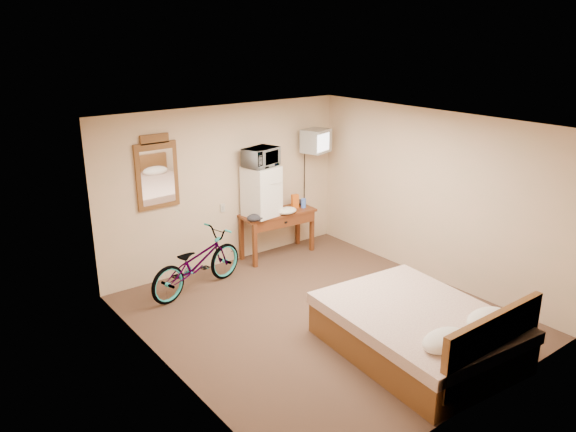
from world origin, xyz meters
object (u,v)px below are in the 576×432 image
object	(u,v)px
desk	(279,220)
microwave	(261,157)
crt_television	(316,141)
wall_mirror	(157,173)
mini_fridge	(261,191)
bed	(421,331)
blue_cup	(303,203)
bicycle	(197,263)

from	to	relation	value
desk	microwave	xyz separation A→B (m)	(-0.30, 0.04, 1.07)
crt_television	wall_mirror	size ratio (longest dim) A/B	0.58
mini_fridge	bed	world-z (taller)	mini_fridge
microwave	mini_fridge	bearing A→B (deg)	-138.96
microwave	blue_cup	bearing A→B (deg)	-21.91
microwave	blue_cup	world-z (taller)	microwave
crt_television	desk	bearing A→B (deg)	-178.53
bicycle	mini_fridge	bearing A→B (deg)	-87.96
desk	blue_cup	bearing A→B (deg)	-5.69
desk	crt_television	world-z (taller)	crt_television
blue_cup	mini_fridge	bearing A→B (deg)	173.37
microwave	bicycle	size ratio (longest dim) A/B	0.33
mini_fridge	blue_cup	bearing A→B (deg)	-6.63
wall_mirror	bed	world-z (taller)	wall_mirror
mini_fridge	crt_television	bearing A→B (deg)	-1.20
mini_fridge	crt_television	xyz separation A→B (m)	(1.08, -0.02, 0.68)
microwave	bed	distance (m)	3.69
crt_television	bed	size ratio (longest dim) A/B	0.27
desk	bed	world-z (taller)	bed
wall_mirror	bed	bearing A→B (deg)	-68.35
mini_fridge	microwave	bearing A→B (deg)	56.30
blue_cup	bed	xyz separation A→B (m)	(-0.95, -3.33, -0.53)
desk	blue_cup	world-z (taller)	blue_cup
blue_cup	crt_television	world-z (taller)	crt_television
microwave	wall_mirror	xyz separation A→B (m)	(-1.62, 0.23, -0.05)
bed	mini_fridge	bearing A→B (deg)	87.10
mini_fridge	crt_television	world-z (taller)	crt_television
desk	mini_fridge	bearing A→B (deg)	171.89
crt_television	bicycle	world-z (taller)	crt_television
desk	bicycle	world-z (taller)	bicycle
blue_cup	bed	distance (m)	3.50
microwave	blue_cup	distance (m)	1.17
blue_cup	wall_mirror	world-z (taller)	wall_mirror
mini_fridge	wall_mirror	size ratio (longest dim) A/B	0.75
crt_television	wall_mirror	world-z (taller)	wall_mirror
mini_fridge	wall_mirror	distance (m)	1.71
crt_television	bicycle	bearing A→B (deg)	-171.83
mini_fridge	crt_television	size ratio (longest dim) A/B	1.29
wall_mirror	bicycle	bearing A→B (deg)	-69.51
desk	blue_cup	xyz separation A→B (m)	(0.48, -0.05, 0.21)
crt_television	bicycle	size ratio (longest dim) A/B	0.38
bicycle	microwave	bearing A→B (deg)	-87.96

